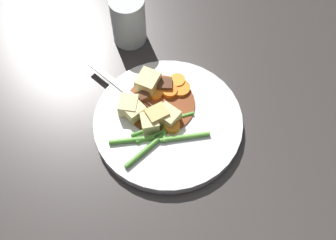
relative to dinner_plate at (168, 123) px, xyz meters
name	(u,v)px	position (x,y,z in m)	size (l,w,h in m)	color
ground_plane	(168,125)	(0.00, 0.00, -0.01)	(3.00, 3.00, 0.00)	#383330
dinner_plate	(168,123)	(0.00, 0.00, 0.00)	(0.26, 0.26, 0.02)	white
stew_sauce	(160,104)	(0.03, 0.01, 0.01)	(0.12, 0.12, 0.00)	brown
carrot_slice_0	(155,92)	(0.06, 0.02, 0.01)	(0.03, 0.03, 0.01)	orange
carrot_slice_1	(181,88)	(0.06, -0.03, 0.01)	(0.03, 0.03, 0.01)	orange
carrot_slice_2	(172,126)	(-0.02, -0.01, 0.01)	(0.03, 0.03, 0.01)	orange
carrot_slice_3	(177,81)	(0.08, -0.02, 0.01)	(0.03, 0.03, 0.01)	orange
carrot_slice_4	(170,91)	(0.05, -0.01, 0.01)	(0.03, 0.03, 0.01)	orange
potato_chunk_0	(150,123)	(-0.01, 0.03, 0.02)	(0.03, 0.03, 0.02)	#EAD68C
potato_chunk_1	(148,83)	(0.07, 0.03, 0.03)	(0.03, 0.04, 0.03)	#EAD68C
potato_chunk_2	(134,111)	(0.01, 0.06, 0.02)	(0.03, 0.03, 0.03)	#EAD68C
potato_chunk_3	(157,118)	(0.00, 0.02, 0.02)	(0.03, 0.03, 0.03)	#DBBC6B
potato_chunk_4	(129,106)	(0.03, 0.07, 0.02)	(0.03, 0.03, 0.03)	#EAD68C
potato_chunk_5	(168,117)	(0.00, 0.00, 0.02)	(0.03, 0.04, 0.03)	#EAD68C
meat_chunk_0	(143,97)	(0.04, 0.04, 0.02)	(0.02, 0.02, 0.02)	#4C2B19
meat_chunk_1	(164,85)	(0.07, 0.00, 0.02)	(0.02, 0.03, 0.02)	#56331E
green_bean_0	(165,125)	(-0.01, 0.01, 0.01)	(0.01, 0.01, 0.06)	#599E38
green_bean_1	(144,151)	(-0.06, 0.04, 0.01)	(0.01, 0.01, 0.08)	#4C8E33
green_bean_2	(153,136)	(-0.03, 0.03, 0.01)	(0.01, 0.01, 0.06)	#4C8E33
green_bean_3	(185,137)	(-0.04, -0.02, 0.01)	(0.01, 0.01, 0.08)	#66AD42
green_bean_4	(173,121)	(0.00, -0.01, 0.01)	(0.01, 0.01, 0.08)	#599E38
green_bean_5	(147,130)	(-0.02, 0.04, 0.01)	(0.01, 0.01, 0.06)	#4C8E33
green_bean_6	(132,140)	(-0.04, 0.06, 0.01)	(0.01, 0.01, 0.08)	#599E38
fork	(125,90)	(0.07, 0.07, 0.01)	(0.14, 0.13, 0.00)	silver
water_glass	(128,20)	(0.20, 0.06, 0.04)	(0.07, 0.07, 0.10)	silver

